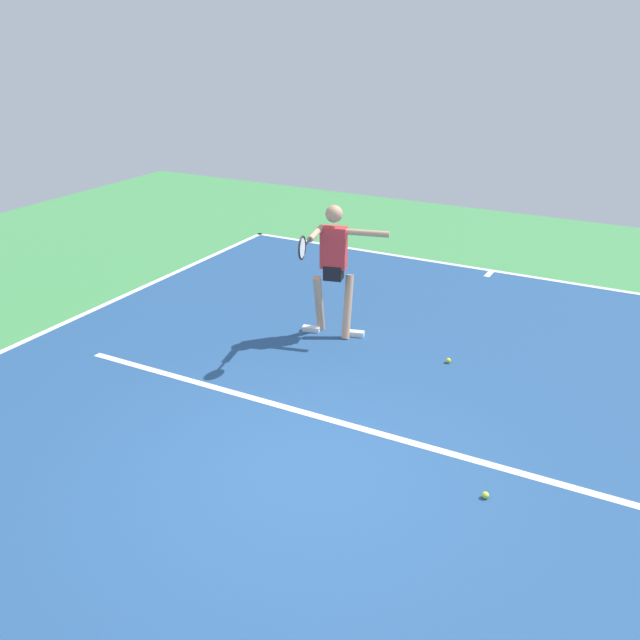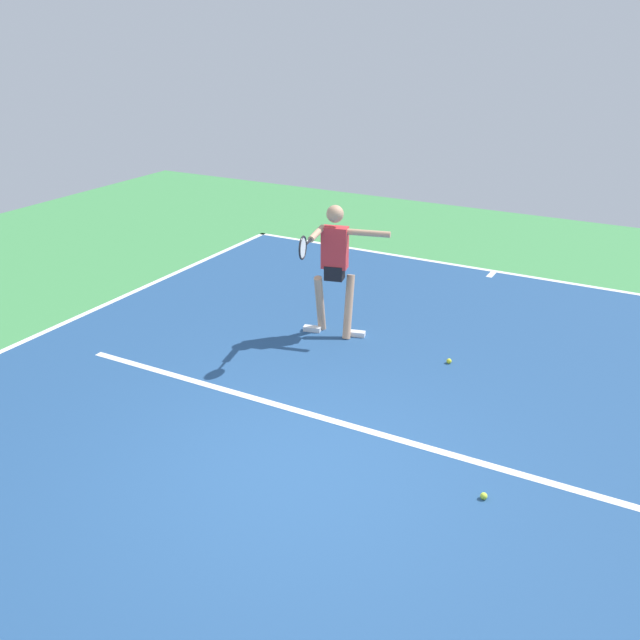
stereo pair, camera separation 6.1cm
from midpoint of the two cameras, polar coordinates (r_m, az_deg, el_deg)
ground_plane at (r=6.88m, az=-1.81°, el=-12.32°), size 21.70×21.70×0.00m
court_surface at (r=6.88m, az=-1.81°, el=-12.31°), size 9.66×13.48×0.00m
court_line_baseline_near at (r=12.52m, az=13.69°, el=3.93°), size 9.66×0.10×0.01m
court_line_service at (r=7.60m, az=1.95°, el=-8.49°), size 7.25×0.10×0.01m
court_line_centre_mark at (r=12.33m, az=13.44°, el=3.66°), size 0.10×0.30×0.01m
tennis_player at (r=9.29m, az=0.91°, el=4.74°), size 1.15×1.30×1.82m
tennis_ball_by_baseline at (r=9.02m, az=10.21°, el=-3.27°), size 0.07×0.07×0.07m
tennis_ball_far_corner at (r=6.71m, az=13.05°, el=-13.72°), size 0.07×0.07×0.07m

